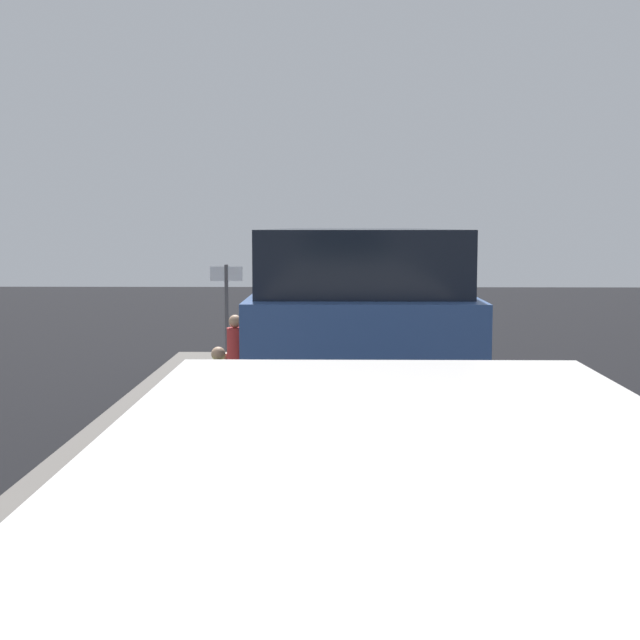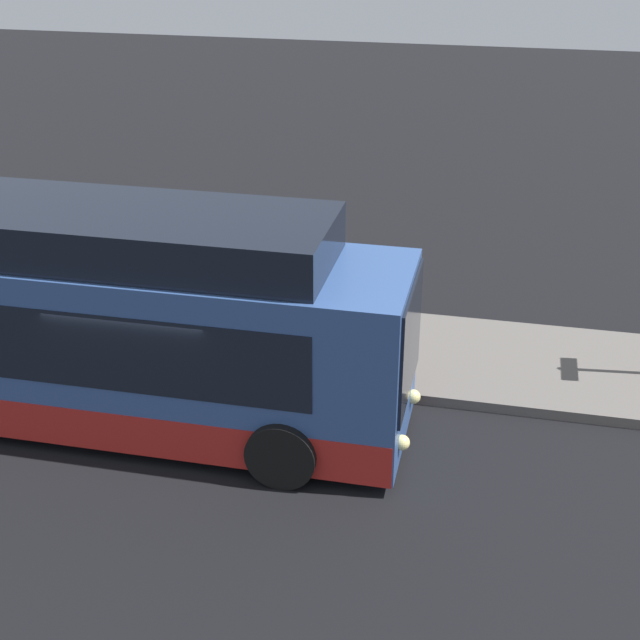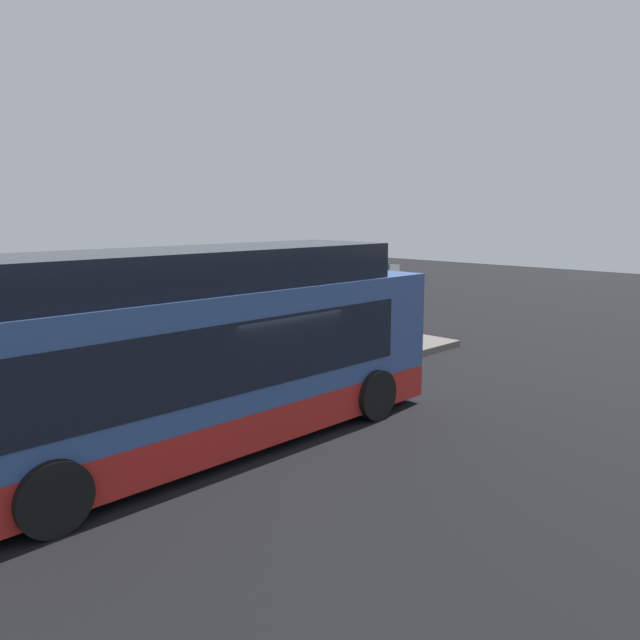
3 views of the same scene
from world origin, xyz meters
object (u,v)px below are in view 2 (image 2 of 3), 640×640
object	(u,v)px
passenger_waiting	(177,309)
suitcase	(154,343)
passenger_boarding	(354,316)
bus_lead	(82,324)
trash_bin	(160,316)

from	to	relation	value
passenger_waiting	suitcase	size ratio (longest dim) A/B	1.78
passenger_boarding	bus_lead	bearing A→B (deg)	-117.90
bus_lead	trash_bin	bearing A→B (deg)	87.57
passenger_waiting	trash_bin	size ratio (longest dim) A/B	2.45
passenger_boarding	trash_bin	xyz separation A→B (m)	(-3.96, 0.50, -0.66)
passenger_waiting	passenger_boarding	bearing A→B (deg)	-173.95
bus_lead	passenger_waiting	size ratio (longest dim) A/B	6.70
bus_lead	passenger_waiting	xyz separation A→B (m)	(0.75, 2.21, -0.67)
trash_bin	passenger_waiting	bearing A→B (deg)	-44.95
suitcase	passenger_waiting	bearing A→B (deg)	57.92
suitcase	trash_bin	distance (m)	1.15
passenger_waiting	suitcase	distance (m)	0.76
passenger_boarding	trash_bin	world-z (taller)	passenger_boarding
passenger_waiting	trash_bin	world-z (taller)	passenger_waiting
passenger_waiting	suitcase	world-z (taller)	passenger_waiting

